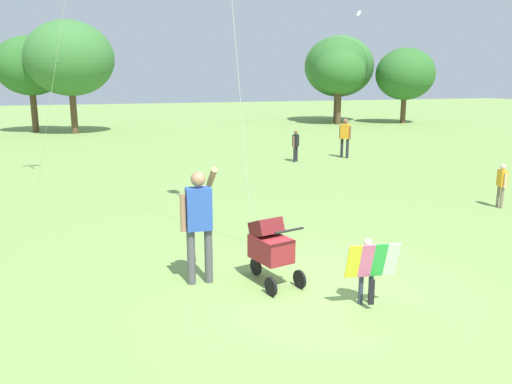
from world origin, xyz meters
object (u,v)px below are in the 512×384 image
at_px(child_with_butterfly_kite, 368,265).
at_px(stroller, 270,245).
at_px(person_back_turned, 345,135).
at_px(person_adult_flyer, 199,217).
at_px(person_couple_left, 296,143).
at_px(person_red_shirt, 502,182).

bearing_deg(child_with_butterfly_kite, stroller, 129.61).
bearing_deg(person_back_turned, child_with_butterfly_kite, -117.81).
bearing_deg(stroller, person_adult_flyer, 159.78).
bearing_deg(person_adult_flyer, person_back_turned, 51.58).
xyz_separation_m(child_with_butterfly_kite, person_back_turned, (6.36, 12.06, 0.32)).
bearing_deg(person_couple_left, person_back_turned, 6.49).
height_order(stroller, person_couple_left, person_couple_left).
relative_size(person_red_shirt, person_back_turned, 0.70).
height_order(child_with_butterfly_kite, person_red_shirt, person_red_shirt).
bearing_deg(person_couple_left, person_red_shirt, -77.30).
bearing_deg(person_red_shirt, person_back_turned, 87.29).
relative_size(stroller, person_red_shirt, 1.04).
height_order(person_adult_flyer, person_back_turned, person_adult_flyer).
height_order(child_with_butterfly_kite, person_adult_flyer, person_adult_flyer).
relative_size(person_adult_flyer, stroller, 1.61).
xyz_separation_m(person_red_shirt, person_back_turned, (0.40, 8.35, 0.27)).
relative_size(stroller, person_back_turned, 0.73).
height_order(child_with_butterfly_kite, person_back_turned, person_back_turned).
bearing_deg(person_adult_flyer, person_red_shirt, 15.25).
distance_m(stroller, person_couple_left, 11.80).
relative_size(person_adult_flyer, person_couple_left, 1.52).
relative_size(child_with_butterfly_kite, stroller, 0.84).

